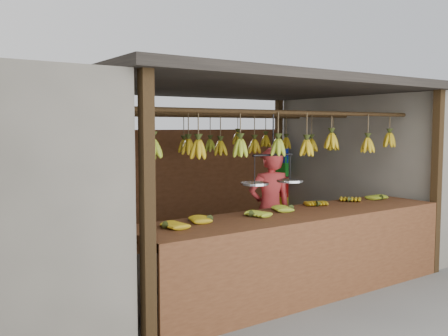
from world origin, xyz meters
TOP-DOWN VIEW (x-y plane):
  - ground at (0.00, 0.00)m, footprint 80.00×80.00m
  - stall at (0.00, 0.33)m, footprint 4.30×3.30m
  - neighbor_right at (3.60, 0.00)m, footprint 3.00×3.00m
  - counter at (0.01, -1.23)m, footprint 3.86×0.88m
  - hanging_bananas at (0.00, -0.01)m, footprint 3.65×2.22m
  - balance_scale at (-0.26, -1.00)m, footprint 0.79×0.30m
  - vendor at (0.34, -0.24)m, footprint 0.66×0.53m
  - bag_bundles at (1.94, 1.35)m, footprint 0.08×0.26m

SIDE VIEW (x-z plane):
  - ground at x=0.00m, z-range 0.00..0.00m
  - counter at x=0.01m, z-range 0.24..1.20m
  - vendor at x=0.34m, z-range 0.00..1.58m
  - bag_bundles at x=1.94m, z-range 0.37..1.58m
  - neighbor_right at x=3.60m, z-range 0.00..2.30m
  - balance_scale at x=-0.26m, z-range 0.90..1.67m
  - hanging_bananas at x=0.00m, z-range 1.41..1.81m
  - stall at x=0.00m, z-range 0.77..3.17m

